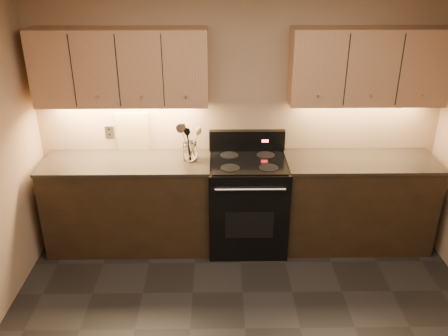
% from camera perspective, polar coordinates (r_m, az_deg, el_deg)
% --- Properties ---
extents(wall_back, '(4.00, 0.04, 2.60)m').
position_cam_1_polar(wall_back, '(4.72, 1.84, 6.52)').
color(wall_back, tan).
rests_on(wall_back, ground).
extents(counter_left, '(1.62, 0.62, 0.93)m').
position_cam_1_polar(counter_left, '(4.86, -11.25, -4.18)').
color(counter_left, black).
rests_on(counter_left, ground).
extents(counter_right, '(1.46, 0.62, 0.93)m').
position_cam_1_polar(counter_right, '(4.97, 15.61, -3.93)').
color(counter_right, black).
rests_on(counter_right, ground).
extents(stove, '(0.76, 0.68, 1.14)m').
position_cam_1_polar(stove, '(4.76, 2.84, -4.13)').
color(stove, black).
rests_on(stove, ground).
extents(upper_cab_left, '(1.60, 0.30, 0.70)m').
position_cam_1_polar(upper_cab_left, '(4.53, -12.34, 11.75)').
color(upper_cab_left, tan).
rests_on(upper_cab_left, wall_back).
extents(upper_cab_right, '(1.44, 0.30, 0.70)m').
position_cam_1_polar(upper_cab_right, '(4.65, 17.01, 11.59)').
color(upper_cab_right, tan).
rests_on(upper_cab_right, wall_back).
extents(outlet_plate, '(0.08, 0.01, 0.12)m').
position_cam_1_polar(outlet_plate, '(4.89, -13.62, 4.25)').
color(outlet_plate, '#B2B5BA').
rests_on(outlet_plate, wall_back).
extents(utensil_crock, '(0.18, 0.18, 0.17)m').
position_cam_1_polar(utensil_crock, '(4.58, -4.10, 1.97)').
color(utensil_crock, white).
rests_on(utensil_crock, counter_left).
extents(cutting_board, '(0.32, 0.07, 0.40)m').
position_cam_1_polar(cutting_board, '(4.82, -10.97, 4.34)').
color(cutting_board, tan).
rests_on(cutting_board, counter_left).
extents(wooden_spoon, '(0.17, 0.11, 0.32)m').
position_cam_1_polar(wooden_spoon, '(4.53, -4.37, 3.01)').
color(wooden_spoon, tan).
rests_on(wooden_spoon, utensil_crock).
extents(black_spoon, '(0.08, 0.18, 0.36)m').
position_cam_1_polar(black_spoon, '(4.54, -4.14, 3.36)').
color(black_spoon, black).
rests_on(black_spoon, utensil_crock).
extents(steel_spatula, '(0.20, 0.14, 0.37)m').
position_cam_1_polar(steel_spatula, '(4.54, -3.70, 3.40)').
color(steel_spatula, silver).
rests_on(steel_spatula, utensil_crock).
extents(steel_skimmer, '(0.21, 0.15, 0.35)m').
position_cam_1_polar(steel_skimmer, '(4.52, -3.90, 3.12)').
color(steel_skimmer, silver).
rests_on(steel_skimmer, utensil_crock).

